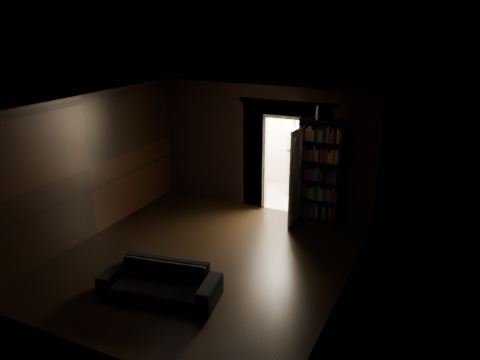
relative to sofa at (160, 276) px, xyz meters
The scene contains 9 objects.
ground 1.37m from the sofa, 88.93° to the left, with size 5.50×5.50×0.00m, color black.
room_walls 2.74m from the sofa, 89.64° to the left, with size 5.02×5.61×2.84m.
kitchen_alcove 5.29m from the sofa, 84.23° to the left, with size 2.20×1.80×2.60m.
sofa is the anchor object (origin of this frame).
bookshelf 4.21m from the sofa, 70.83° to the left, with size 0.90×0.32×2.20m, color black.
refrigerator 5.41m from the sofa, 83.64° to the left, with size 0.74×0.68×1.65m, color white.
door 3.82m from the sofa, 75.00° to the left, with size 0.85×0.05×2.05m, color white.
figurine 4.56m from the sofa, 72.36° to the left, with size 0.09×0.09×0.28m, color silver.
bottles 5.47m from the sofa, 83.83° to the left, with size 0.70×0.09×0.28m, color black.
Camera 1 is at (3.82, -6.51, 4.13)m, focal length 35.00 mm.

